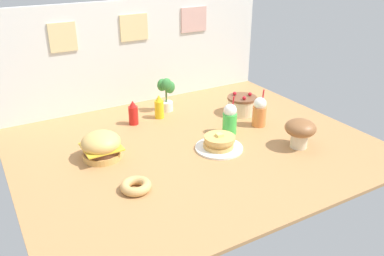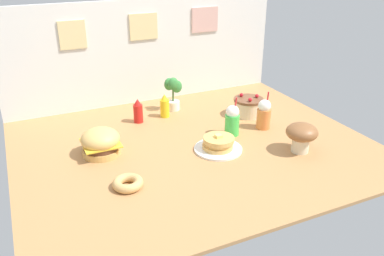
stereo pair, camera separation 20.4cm
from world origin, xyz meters
name	(u,v)px [view 2 (the right image)]	position (x,y,z in m)	size (l,w,h in m)	color
ground_plane	(194,146)	(0.00, 0.00, -0.01)	(2.20, 1.81, 0.02)	#B27F4C
back_wall	(146,51)	(0.00, 0.90, 0.41)	(2.20, 0.04, 0.80)	silver
burger	(101,142)	(-0.56, 0.13, 0.08)	(0.23, 0.23, 0.17)	#DBA859
pancake_stack	(218,144)	(0.11, -0.12, 0.04)	(0.30, 0.30, 0.11)	white
layer_cake	(248,107)	(0.58, 0.28, 0.07)	(0.22, 0.22, 0.16)	beige
ketchup_bottle	(138,111)	(-0.21, 0.50, 0.08)	(0.07, 0.07, 0.18)	red
mustard_bottle	(165,106)	(0.00, 0.51, 0.08)	(0.07, 0.07, 0.18)	yellow
cream_soda_cup	(232,120)	(0.30, 0.03, 0.10)	(0.10, 0.10, 0.27)	green
orange_float_cup	(264,114)	(0.55, 0.03, 0.10)	(0.10, 0.10, 0.27)	orange
donut_pink_glaze	(128,183)	(-0.52, -0.30, 0.03)	(0.16, 0.16, 0.05)	tan
potted_plant	(173,92)	(0.11, 0.61, 0.14)	(0.13, 0.11, 0.27)	white
mushroom_stool	(302,135)	(0.56, -0.35, 0.11)	(0.19, 0.19, 0.19)	beige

